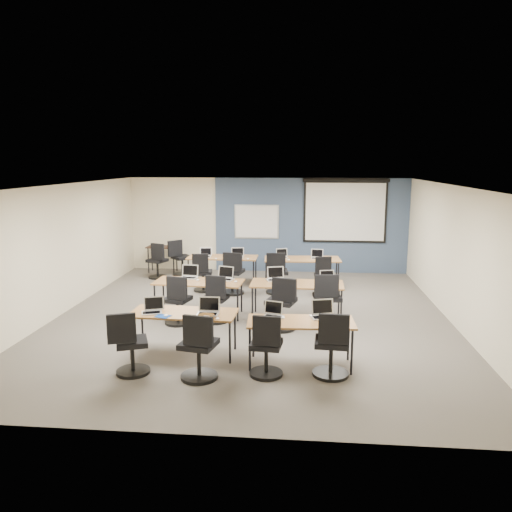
# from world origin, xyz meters

# --- Properties ---
(floor) EXTENTS (8.00, 9.00, 0.02)m
(floor) POSITION_xyz_m (0.00, 0.00, 0.00)
(floor) COLOR #6B6354
(floor) RESTS_ON ground
(ceiling) EXTENTS (8.00, 9.00, 0.02)m
(ceiling) POSITION_xyz_m (0.00, 0.00, 2.70)
(ceiling) COLOR white
(ceiling) RESTS_ON ground
(wall_back) EXTENTS (8.00, 0.04, 2.70)m
(wall_back) POSITION_xyz_m (0.00, 4.50, 1.35)
(wall_back) COLOR beige
(wall_back) RESTS_ON ground
(wall_front) EXTENTS (8.00, 0.04, 2.70)m
(wall_front) POSITION_xyz_m (0.00, -4.50, 1.35)
(wall_front) COLOR beige
(wall_front) RESTS_ON ground
(wall_left) EXTENTS (0.04, 9.00, 2.70)m
(wall_left) POSITION_xyz_m (-4.00, 0.00, 1.35)
(wall_left) COLOR beige
(wall_left) RESTS_ON ground
(wall_right) EXTENTS (0.04, 9.00, 2.70)m
(wall_right) POSITION_xyz_m (4.00, 0.00, 1.35)
(wall_right) COLOR beige
(wall_right) RESTS_ON ground
(blue_accent_panel) EXTENTS (5.50, 0.04, 2.70)m
(blue_accent_panel) POSITION_xyz_m (1.25, 4.47, 1.35)
(blue_accent_panel) COLOR #3D5977
(blue_accent_panel) RESTS_ON wall_back
(whiteboard) EXTENTS (1.28, 0.03, 0.98)m
(whiteboard) POSITION_xyz_m (-0.30, 4.43, 1.45)
(whiteboard) COLOR silver
(whiteboard) RESTS_ON wall_back
(projector_screen) EXTENTS (2.40, 0.10, 1.82)m
(projector_screen) POSITION_xyz_m (2.20, 4.41, 1.89)
(projector_screen) COLOR black
(projector_screen) RESTS_ON wall_back
(training_table_front_left) EXTENTS (1.74, 0.72, 0.73)m
(training_table_front_left) POSITION_xyz_m (-0.91, -2.06, 0.68)
(training_table_front_left) COLOR brown
(training_table_front_left) RESTS_ON floor
(training_table_front_right) EXTENTS (1.66, 0.69, 0.73)m
(training_table_front_right) POSITION_xyz_m (1.01, -2.34, 0.68)
(training_table_front_right) COLOR brown
(training_table_front_right) RESTS_ON floor
(training_table_mid_left) EXTENTS (1.82, 0.76, 0.73)m
(training_table_mid_left) POSITION_xyz_m (-1.10, 0.07, 0.69)
(training_table_mid_left) COLOR #905D36
(training_table_mid_left) RESTS_ON floor
(training_table_mid_right) EXTENTS (1.87, 0.78, 0.73)m
(training_table_mid_right) POSITION_xyz_m (0.92, 0.09, 0.69)
(training_table_mid_right) COLOR brown
(training_table_mid_right) RESTS_ON floor
(training_table_back_left) EXTENTS (1.79, 0.75, 0.73)m
(training_table_back_left) POSITION_xyz_m (-1.04, 2.77, 0.68)
(training_table_back_left) COLOR brown
(training_table_back_left) RESTS_ON floor
(training_table_back_right) EXTENTS (1.91, 0.80, 0.73)m
(training_table_back_right) POSITION_xyz_m (1.02, 2.72, 0.69)
(training_table_back_right) COLOR #A87B42
(training_table_back_right) RESTS_ON floor
(laptop_0) EXTENTS (0.32, 0.28, 0.25)m
(laptop_0) POSITION_xyz_m (-1.41, -2.13, 0.79)
(laptop_0) COLOR silver
(laptop_0) RESTS_ON training_table_front_left
(mouse_0) EXTENTS (0.09, 0.12, 0.04)m
(mouse_0) POSITION_xyz_m (-1.14, -2.30, 0.74)
(mouse_0) COLOR white
(mouse_0) RESTS_ON training_table_front_left
(task_chair_0) EXTENTS (0.54, 0.51, 0.99)m
(task_chair_0) POSITION_xyz_m (-1.54, -2.92, 0.41)
(task_chair_0) COLOR black
(task_chair_0) RESTS_ON floor
(laptop_1) EXTENTS (0.35, 0.29, 0.26)m
(laptop_1) POSITION_xyz_m (-0.49, -2.11, 0.79)
(laptop_1) COLOR silver
(laptop_1) RESTS_ON training_table_front_left
(mouse_1) EXTENTS (0.07, 0.10, 0.03)m
(mouse_1) POSITION_xyz_m (-0.29, -2.37, 0.74)
(mouse_1) COLOR white
(mouse_1) RESTS_ON training_table_front_left
(task_chair_1) EXTENTS (0.56, 0.56, 1.03)m
(task_chair_1) POSITION_xyz_m (-0.47, -3.01, 0.43)
(task_chair_1) COLOR black
(task_chair_1) RESTS_ON floor
(laptop_2) EXTENTS (0.31, 0.26, 0.23)m
(laptop_2) POSITION_xyz_m (0.57, -2.16, 0.79)
(laptop_2) COLOR #ABABB3
(laptop_2) RESTS_ON training_table_front_right
(mouse_2) EXTENTS (0.07, 0.10, 0.03)m
(mouse_2) POSITION_xyz_m (0.73, -2.24, 0.74)
(mouse_2) COLOR white
(mouse_2) RESTS_ON training_table_front_right
(task_chair_2) EXTENTS (0.51, 0.51, 0.99)m
(task_chair_2) POSITION_xyz_m (0.51, -2.81, 0.41)
(task_chair_2) COLOR black
(task_chair_2) RESTS_ON floor
(laptop_3) EXTENTS (0.36, 0.30, 0.27)m
(laptop_3) POSITION_xyz_m (1.35, -2.11, 0.80)
(laptop_3) COLOR #A6A6AE
(laptop_3) RESTS_ON training_table_front_right
(mouse_3) EXTENTS (0.08, 0.11, 0.03)m
(mouse_3) POSITION_xyz_m (1.69, -2.32, 0.74)
(mouse_3) COLOR white
(mouse_3) RESTS_ON training_table_front_right
(task_chair_3) EXTENTS (0.55, 0.55, 1.02)m
(task_chair_3) POSITION_xyz_m (1.47, -2.73, 0.42)
(task_chair_3) COLOR black
(task_chair_3) RESTS_ON floor
(laptop_4) EXTENTS (0.35, 0.30, 0.27)m
(laptop_4) POSITION_xyz_m (-1.37, 0.36, 0.80)
(laptop_4) COLOR #B1B1B1
(laptop_4) RESTS_ON training_table_mid_left
(mouse_4) EXTENTS (0.08, 0.11, 0.04)m
(mouse_4) POSITION_xyz_m (-1.14, 0.14, 0.74)
(mouse_4) COLOR white
(mouse_4) RESTS_ON training_table_mid_left
(task_chair_4) EXTENTS (0.52, 0.52, 1.00)m
(task_chair_4) POSITION_xyz_m (-1.40, -0.55, 0.41)
(task_chair_4) COLOR black
(task_chair_4) RESTS_ON floor
(laptop_5) EXTENTS (0.35, 0.30, 0.26)m
(laptop_5) POSITION_xyz_m (-0.58, 0.29, 0.79)
(laptop_5) COLOR #B6B7C4
(laptop_5) RESTS_ON training_table_mid_left
(mouse_5) EXTENTS (0.08, 0.12, 0.04)m
(mouse_5) POSITION_xyz_m (-0.33, 0.06, 0.74)
(mouse_5) COLOR white
(mouse_5) RESTS_ON training_table_mid_left
(task_chair_5) EXTENTS (0.51, 0.51, 0.99)m
(task_chair_5) POSITION_xyz_m (-0.68, -0.36, 0.41)
(task_chair_5) COLOR black
(task_chair_5) RESTS_ON floor
(laptop_6) EXTENTS (0.35, 0.30, 0.27)m
(laptop_6) POSITION_xyz_m (0.46, 0.34, 0.80)
(laptop_6) COLOR #B7B7B7
(laptop_6) RESTS_ON training_table_mid_right
(mouse_6) EXTENTS (0.08, 0.10, 0.03)m
(mouse_6) POSITION_xyz_m (0.79, 0.16, 0.74)
(mouse_6) COLOR white
(mouse_6) RESTS_ON training_table_mid_right
(task_chair_6) EXTENTS (0.59, 0.58, 1.05)m
(task_chair_6) POSITION_xyz_m (0.65, -0.68, 0.44)
(task_chair_6) COLOR black
(task_chair_6) RESTS_ON floor
(laptop_7) EXTENTS (0.30, 0.26, 0.23)m
(laptop_7) POSITION_xyz_m (1.53, 0.26, 0.79)
(laptop_7) COLOR #BABAC8
(laptop_7) RESTS_ON training_table_mid_right
(mouse_7) EXTENTS (0.09, 0.12, 0.04)m
(mouse_7) POSITION_xyz_m (1.62, 0.16, 0.74)
(mouse_7) COLOR white
(mouse_7) RESTS_ON training_table_mid_right
(task_chair_7) EXTENTS (0.58, 0.58, 1.05)m
(task_chair_7) POSITION_xyz_m (1.51, -0.31, 0.44)
(task_chair_7) COLOR black
(task_chair_7) RESTS_ON floor
(laptop_8) EXTENTS (0.30, 0.26, 0.23)m
(laptop_8) POSITION_xyz_m (-1.48, 2.71, 0.79)
(laptop_8) COLOR silver
(laptop_8) RESTS_ON training_table_back_left
(mouse_8) EXTENTS (0.07, 0.10, 0.03)m
(mouse_8) POSITION_xyz_m (-1.15, 2.44, 0.74)
(mouse_8) COLOR white
(mouse_8) RESTS_ON training_table_back_left
(task_chair_8) EXTENTS (0.49, 0.49, 0.97)m
(task_chair_8) POSITION_xyz_m (-1.42, 1.99, 0.40)
(task_chair_8) COLOR black
(task_chair_8) RESTS_ON floor
(laptop_9) EXTENTS (0.33, 0.28, 0.25)m
(laptop_9) POSITION_xyz_m (-0.64, 2.70, 0.79)
(laptop_9) COLOR #BBBBC0
(laptop_9) RESTS_ON training_table_back_left
(mouse_9) EXTENTS (0.07, 0.10, 0.03)m
(mouse_9) POSITION_xyz_m (-0.35, 2.50, 0.74)
(mouse_9) COLOR white
(mouse_9) RESTS_ON training_table_back_left
(task_chair_9) EXTENTS (0.58, 0.58, 1.05)m
(task_chair_9) POSITION_xyz_m (-0.65, 1.80, 0.44)
(task_chair_9) COLOR black
(task_chair_9) RESTS_ON floor
(laptop_10) EXTENTS (0.30, 0.26, 0.23)m
(laptop_10) POSITION_xyz_m (0.50, 2.77, 0.79)
(laptop_10) COLOR #A0A0AC
(laptop_10) RESTS_ON training_table_back_right
(mouse_10) EXTENTS (0.07, 0.10, 0.04)m
(mouse_10) POSITION_xyz_m (0.68, 2.45, 0.74)
(mouse_10) COLOR white
(mouse_10) RESTS_ON training_table_back_right
(task_chair_10) EXTENTS (0.56, 0.56, 1.03)m
(task_chair_10) POSITION_xyz_m (0.42, 1.95, 0.43)
(task_chair_10) COLOR black
(task_chair_10) RESTS_ON floor
(laptop_11) EXTENTS (0.31, 0.26, 0.24)m
(laptop_11) POSITION_xyz_m (1.40, 2.74, 0.79)
(laptop_11) COLOR silver
(laptop_11) RESTS_ON training_table_back_right
(mouse_11) EXTENTS (0.07, 0.11, 0.04)m
(mouse_11) POSITION_xyz_m (1.71, 2.55, 0.74)
(mouse_11) COLOR white
(mouse_11) RESTS_ON training_table_back_right
(task_chair_11) EXTENTS (0.47, 0.47, 0.96)m
(task_chair_11) POSITION_xyz_m (1.55, 1.94, 0.39)
(task_chair_11) COLOR black
(task_chair_11) RESTS_ON floor
(blue_mousepad) EXTENTS (0.27, 0.25, 0.01)m
(blue_mousepad) POSITION_xyz_m (-1.18, -2.31, 0.73)
(blue_mousepad) COLOR #0D3796
(blue_mousepad) RESTS_ON training_table_front_left
(snack_bowl) EXTENTS (0.35, 0.35, 0.07)m
(snack_bowl) POSITION_xyz_m (-0.48, -2.35, 0.76)
(snack_bowl) COLOR olive
(snack_bowl) RESTS_ON training_table_front_left
(snack_plate) EXTENTS (0.20, 0.20, 0.01)m
(snack_plate) POSITION_xyz_m (0.50, -2.35, 0.74)
(snack_plate) COLOR white
(snack_plate) RESTS_ON training_table_front_right
(coffee_cup) EXTENTS (0.07, 0.07, 0.06)m
(coffee_cup) POSITION_xyz_m (0.58, -2.42, 0.77)
(coffee_cup) COLOR silver
(coffee_cup) RESTS_ON snack_plate
(utility_table) EXTENTS (0.86, 0.48, 0.75)m
(utility_table) POSITION_xyz_m (-3.01, 4.07, 0.65)
(utility_table) COLOR black
(utility_table) RESTS_ON floor
(spare_chair_a) EXTENTS (0.64, 0.54, 1.02)m
(spare_chair_a) POSITION_xyz_m (-2.37, 3.63, 0.42)
(spare_chair_a) COLOR black
(spare_chair_a) RESTS_ON floor
(spare_chair_b) EXTENTS (0.54, 0.51, 0.99)m
(spare_chair_b) POSITION_xyz_m (-2.91, 3.25, 0.41)
(spare_chair_b) COLOR black
(spare_chair_b) RESTS_ON floor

